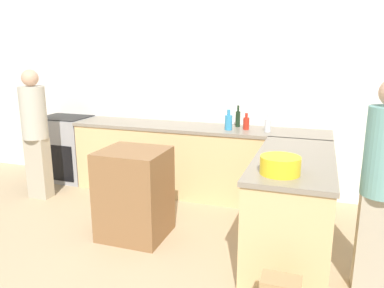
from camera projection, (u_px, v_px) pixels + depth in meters
ground_plane at (112, 287)px, 2.98m from camera, size 14.00×14.00×0.00m
wall_back at (204, 89)px, 4.94m from camera, size 8.00×0.06×2.70m
counter_back at (196, 161)px, 4.84m from camera, size 3.26×0.63×0.91m
counter_peninsula at (292, 205)px, 3.43m from camera, size 0.69×1.62×0.91m
range_oven at (67, 148)px, 5.48m from camera, size 0.73×0.60×0.92m
island_table at (134, 193)px, 3.73m from camera, size 0.64×0.59×0.90m
mixing_bowl at (280, 165)px, 2.85m from camera, size 0.31×0.31×0.14m
wine_bottle_dark at (238, 118)px, 4.68m from camera, size 0.06×0.06×0.27m
dish_soap_bottle at (229, 122)px, 4.49m from camera, size 0.09×0.09×0.25m
vinegar_bottle_clear at (268, 125)px, 4.38m from camera, size 0.07×0.07×0.20m
hot_sauce_bottle at (246, 123)px, 4.52m from camera, size 0.07×0.07×0.20m
person_by_range at (35, 130)px, 4.64m from camera, size 0.31×0.31×1.62m
person_at_peninsula at (383, 181)px, 2.74m from camera, size 0.30×0.30×1.65m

